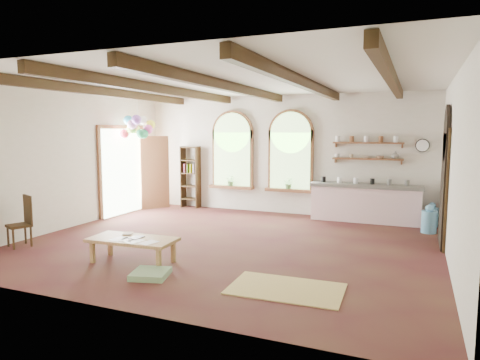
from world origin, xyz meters
The scene contains 27 objects.
floor centered at (0.00, 0.00, 0.00)m, with size 8.00×8.00×0.00m, color #4F2D20.
ceiling_beams centered at (0.00, 0.00, 3.10)m, with size 6.20×6.80×0.18m, color #362411, non-canonical shape.
window_left centered at (-1.40, 3.43, 1.63)m, with size 1.30×0.28×2.20m.
window_right centered at (0.30, 3.43, 1.63)m, with size 1.30×0.28×2.20m.
left_doorway centered at (-3.95, 1.80, 1.15)m, with size 0.10×1.90×2.50m, color brown.
right_doorway centered at (3.95, 1.50, 1.10)m, with size 0.10×1.30×2.40m, color black.
kitchen_counter centered at (2.30, 3.20, 0.48)m, with size 2.68×0.62×0.94m.
wall_shelf_lower centered at (2.30, 3.38, 1.55)m, with size 1.70×0.24×0.04m, color brown.
wall_shelf_upper centered at (2.30, 3.38, 1.95)m, with size 1.70×0.24×0.04m, color brown.
wall_clock centered at (3.55, 3.45, 1.90)m, with size 0.32×0.32×0.04m, color black.
bookshelf centered at (-2.70, 3.32, 0.90)m, with size 0.53×0.32×1.80m.
coffee_table centered at (-0.98, -1.80, 0.38)m, with size 1.53×0.77×0.43m.
side_chair centered at (-3.64, -1.78, 0.29)m, with size 0.52×0.52×1.00m.
floor_mat centered at (1.80, -2.00, 0.01)m, with size 1.60×0.99×0.02m, color tan.
floor_cushion centered at (-0.29, -2.30, 0.05)m, with size 0.54×0.54×0.09m, color #769C6C.
water_jug_a centered at (3.75, 2.50, 0.27)m, with size 0.33×0.33×0.63m.
water_jug_b centered at (3.82, 3.20, 0.25)m, with size 0.30×0.30×0.58m.
balloon_cluster centered at (-3.41, 1.77, 2.34)m, with size 0.77×0.82×1.15m.
table_book centered at (-1.30, -1.63, 0.44)m, with size 0.16×0.23×0.02m, color olive.
tablet centered at (-0.93, -1.76, 0.43)m, with size 0.17×0.24×0.01m, color black.
potted_plant_left centered at (-1.40, 3.32, 0.85)m, with size 0.27×0.23×0.30m, color #598C4C.
potted_plant_right centered at (0.30, 3.32, 0.85)m, with size 0.27×0.23×0.30m, color #598C4C.
shelf_cup_a centered at (1.55, 3.38, 1.62)m, with size 0.12×0.10×0.10m, color white.
shelf_cup_b centered at (1.90, 3.38, 1.62)m, with size 0.10×0.10×0.09m, color beige.
shelf_bowl_a centered at (2.25, 3.38, 1.60)m, with size 0.22×0.22×0.05m, color beige.
shelf_bowl_b centered at (2.60, 3.38, 1.60)m, with size 0.20×0.20×0.06m, color #8C664C.
shelf_vase centered at (2.95, 3.38, 1.67)m, with size 0.18×0.18×0.19m, color slate.
Camera 1 is at (3.45, -7.67, 2.24)m, focal length 32.00 mm.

